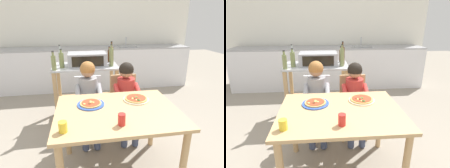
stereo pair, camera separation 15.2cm
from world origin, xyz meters
TOP-DOWN VIEW (x-y plane):
  - ground_plane at (0.00, 1.19)m, footprint 11.95×11.95m
  - back_wall_tiled at (0.00, 3.05)m, footprint 4.69×0.12m
  - kitchen_counter at (0.00, 2.64)m, footprint 4.22×0.60m
  - kitchen_island_cart at (-0.25, 1.21)m, footprint 0.94×0.55m
  - toaster_oven at (-0.21, 1.20)m, footprint 0.55×0.34m
  - bottle_slim_sauce at (-0.58, 1.12)m, footprint 0.07×0.07m
  - bottle_tall_green_wine at (0.13, 1.37)m, footprint 0.05×0.05m
  - bottle_brown_beer at (-0.61, 1.31)m, footprint 0.06×0.06m
  - bottle_dark_olive_oil at (0.12, 1.10)m, footprint 0.06×0.06m
  - bottle_squat_spirits at (0.15, 1.21)m, footprint 0.06×0.06m
  - bottle_clear_vinegar at (-0.67, 1.00)m, footprint 0.06×0.06m
  - dining_table at (0.00, 0.00)m, footprint 1.14×0.86m
  - dining_chair_left at (-0.24, 0.71)m, footprint 0.36×0.36m
  - dining_chair_right at (0.23, 0.70)m, footprint 0.36×0.36m
  - child_in_grey_shirt at (-0.24, 0.59)m, footprint 0.32×0.42m
  - child_in_red_shirt at (0.23, 0.57)m, footprint 0.32×0.42m
  - pizza_plate_blue_rimmed at (-0.24, 0.14)m, footprint 0.27×0.27m
  - pizza_plate_cream at (0.23, 0.19)m, footprint 0.27×0.27m
  - drinking_cup_yellow at (-0.47, -0.28)m, footprint 0.07×0.07m
  - drinking_cup_red at (-0.02, -0.26)m, footprint 0.06×0.06m

SIDE VIEW (x-z plane):
  - ground_plane at x=0.00m, z-range 0.00..0.00m
  - kitchen_counter at x=0.00m, z-range -0.10..1.02m
  - dining_chair_left at x=-0.24m, z-range 0.07..0.89m
  - dining_chair_right at x=0.23m, z-range 0.07..0.89m
  - kitchen_island_cart at x=-0.25m, z-range 0.14..1.00m
  - dining_table at x=0.00m, z-range 0.25..0.98m
  - child_in_red_shirt at x=0.23m, z-range 0.15..1.15m
  - child_in_grey_shirt at x=-0.24m, z-range 0.14..1.17m
  - pizza_plate_blue_rimmed at x=-0.24m, z-range 0.72..0.75m
  - pizza_plate_cream at x=0.23m, z-range 0.72..0.75m
  - drinking_cup_yellow at x=-0.47m, z-range 0.72..0.81m
  - drinking_cup_red at x=-0.02m, z-range 0.72..0.82m
  - toaster_oven at x=-0.21m, z-range 0.87..1.05m
  - bottle_tall_green_wine at x=0.13m, z-range 0.84..1.09m
  - bottle_clear_vinegar at x=-0.67m, z-range 0.84..1.10m
  - bottle_slim_sauce at x=-0.58m, z-range 0.84..1.11m
  - bottle_brown_beer at x=-0.61m, z-range 0.83..1.12m
  - bottle_dark_olive_oil at x=0.12m, z-range 0.84..1.16m
  - bottle_squat_spirits at x=0.15m, z-range 0.83..1.17m
  - back_wall_tiled at x=0.00m, z-range 0.00..2.70m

